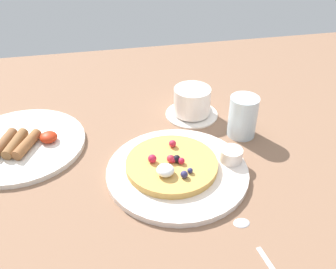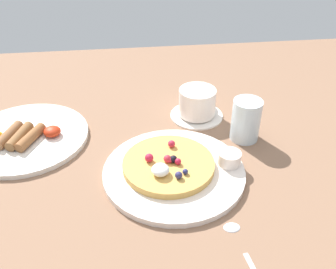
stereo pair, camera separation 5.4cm
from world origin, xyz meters
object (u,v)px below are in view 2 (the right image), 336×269
Objects in this scene: teaspoon at (243,248)px; water_glass at (246,120)px; syrup_ramekin at (230,158)px; coffee_saucer at (197,115)px; pancake_plate at (174,172)px; breakfast_plate at (26,137)px; coffee_cup at (197,101)px.

teaspoon is 1.84× the size of water_glass.
syrup_ramekin is at bearing -121.05° from water_glass.
coffee_saucer is at bearing 90.22° from teaspoon.
syrup_ramekin reaches higher than pancake_plate.
coffee_saucer is at bearing 130.71° from water_glass.
water_glass is (0.48, -0.05, 0.04)m from breakfast_plate.
breakfast_plate is 0.53m from teaspoon.
pancake_plate is at bearing -177.37° from syrup_ramekin.
teaspoon is at bearing -89.87° from coffee_cup.
syrup_ramekin reaches higher than breakfast_plate.
breakfast_plate is (-0.31, 0.16, -0.00)m from pancake_plate.
pancake_plate is 1.61× the size of teaspoon.
breakfast_plate is 0.49m from water_glass.
syrup_ramekin is 0.21m from coffee_saucer.
coffee_saucer is at bearing 97.91° from syrup_ramekin.
coffee_cup is (0.00, 0.00, 0.04)m from coffee_saucer.
breakfast_plate is at bearing -172.62° from coffee_saucer.
coffee_cup is (-0.03, 0.20, 0.02)m from syrup_ramekin.
coffee_cup reaches higher than pancake_plate.
coffee_cup reaches higher than teaspoon.
pancake_plate and breakfast_plate have the same top height.
coffee_cup reaches higher than coffee_saucer.
pancake_plate is at bearing -26.65° from breakfast_plate.
water_glass is at bearing -6.08° from breakfast_plate.
breakfast_plate is 2.16× the size of coffee_saucer.
teaspoon is (0.00, -0.40, -0.04)m from coffee_cup.
water_glass is at bearing 73.62° from teaspoon.
teaspoon is at bearing -89.78° from coffee_saucer.
syrup_ramekin is 0.16× the size of breakfast_plate.
pancake_plate reaches higher than teaspoon.
pancake_plate is 2.18× the size of coffee_saucer.
coffee_saucer is 0.40m from teaspoon.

